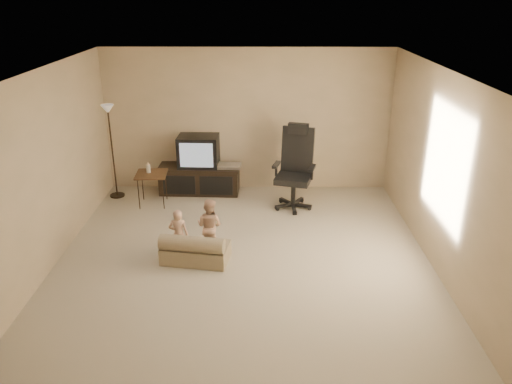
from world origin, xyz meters
TOP-DOWN VIEW (x-y plane):
  - floor at (0.00, 0.00)m, footprint 5.50×5.50m
  - room_shell at (0.00, 0.00)m, footprint 5.50×5.50m
  - tv_stand at (-0.85, 2.49)m, footprint 1.47×0.59m
  - office_chair at (0.79, 1.88)m, footprint 0.78×0.81m
  - side_table at (-1.59, 1.95)m, footprint 0.53×0.53m
  - floor_lamp at (-2.30, 2.29)m, footprint 0.25×0.25m
  - child_sofa at (-0.65, 0.02)m, footprint 0.94×0.62m
  - toddler_left at (-0.86, 0.09)m, footprint 0.27×0.20m
  - toddler_right at (-0.47, 0.30)m, footprint 0.44×0.35m

SIDE VIEW (x-z plane):
  - floor at x=0.00m, z-range 0.00..0.00m
  - child_sofa at x=-0.65m, z-range -0.04..0.39m
  - toddler_left at x=-0.86m, z-range 0.00..0.73m
  - toddler_right at x=-0.47m, z-range 0.00..0.79m
  - tv_stand at x=-0.85m, z-range -0.09..0.95m
  - office_chair at x=0.79m, z-range -0.19..1.19m
  - side_table at x=-1.59m, z-range 0.16..0.91m
  - floor_lamp at x=-2.30m, z-range 0.37..2.00m
  - room_shell at x=0.00m, z-range -1.23..4.27m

